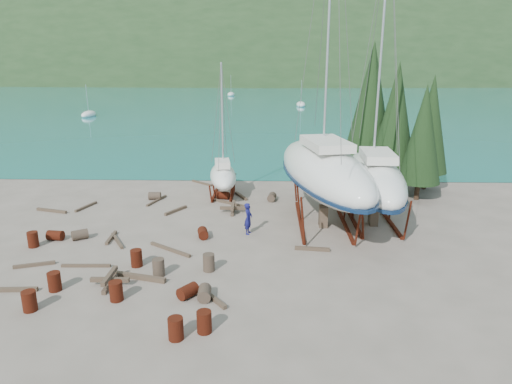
{
  "coord_description": "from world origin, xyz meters",
  "views": [
    {
      "loc": [
        2.93,
        -22.9,
        10.09
      ],
      "look_at": [
        2.2,
        3.0,
        2.53
      ],
      "focal_mm": 32.0,
      "sensor_mm": 36.0,
      "label": 1
    }
  ],
  "objects_px": {
    "large_sailboat_far": "(374,178)",
    "worker": "(248,219)",
    "small_sailboat_shore": "(223,175)",
    "large_sailboat_near": "(324,170)"
  },
  "relations": [
    {
      "from": "large_sailboat_far",
      "to": "worker",
      "type": "bearing_deg",
      "value": -160.63
    },
    {
      "from": "large_sailboat_far",
      "to": "worker",
      "type": "relative_size",
      "value": 9.33
    },
    {
      "from": "large_sailboat_far",
      "to": "worker",
      "type": "distance_m",
      "value": 8.39
    },
    {
      "from": "large_sailboat_near",
      "to": "worker",
      "type": "distance_m",
      "value": 5.65
    },
    {
      "from": "large_sailboat_near",
      "to": "small_sailboat_shore",
      "type": "xyz_separation_m",
      "value": [
        -6.88,
        5.66,
        -1.81
      ]
    },
    {
      "from": "large_sailboat_far",
      "to": "worker",
      "type": "height_order",
      "value": "large_sailboat_far"
    },
    {
      "from": "large_sailboat_far",
      "to": "small_sailboat_shore",
      "type": "height_order",
      "value": "large_sailboat_far"
    },
    {
      "from": "worker",
      "to": "small_sailboat_shore",
      "type": "bearing_deg",
      "value": 28.16
    },
    {
      "from": "worker",
      "to": "large_sailboat_near",
      "type": "bearing_deg",
      "value": -54.06
    },
    {
      "from": "large_sailboat_near",
      "to": "small_sailboat_shore",
      "type": "distance_m",
      "value": 9.09
    }
  ]
}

